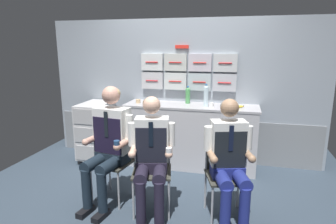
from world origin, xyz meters
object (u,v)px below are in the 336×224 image
(folding_chair_left, at_px, (117,153))
(folding_chair_near_trolley, at_px, (225,165))
(water_bottle_tall, at_px, (188,95))
(folding_chair_center, at_px, (153,161))
(snack_banana, at_px, (238,107))
(crew_member_near_trolley, at_px, (230,157))
(service_trolley, at_px, (96,129))
(crew_member_center, at_px, (151,152))
(crew_member_left, at_px, (109,140))
(coffee_cup_spare, at_px, (212,104))

(folding_chair_left, height_order, folding_chair_near_trolley, same)
(water_bottle_tall, bearing_deg, folding_chair_center, -96.16)
(folding_chair_left, distance_m, snack_banana, 1.73)
(folding_chair_center, height_order, folding_chair_near_trolley, same)
(folding_chair_center, xyz_separation_m, crew_member_near_trolley, (0.82, -0.09, 0.15))
(service_trolley, bearing_deg, folding_chair_center, -41.49)
(folding_chair_left, xyz_separation_m, water_bottle_tall, (0.61, 1.19, 0.51))
(folding_chair_center, relative_size, crew_member_center, 0.69)
(crew_member_left, distance_m, folding_chair_near_trolley, 1.28)
(folding_chair_left, height_order, crew_member_left, crew_member_left)
(folding_chair_center, distance_m, folding_chair_near_trolley, 0.77)
(snack_banana, bearing_deg, folding_chair_left, -142.37)
(folding_chair_near_trolley, distance_m, water_bottle_tall, 1.50)
(crew_member_left, distance_m, crew_member_center, 0.55)
(service_trolley, xyz_separation_m, folding_chair_left, (0.79, -0.98, 0.05))
(crew_member_center, bearing_deg, folding_chair_left, 150.00)
(folding_chair_left, height_order, snack_banana, snack_banana)
(folding_chair_center, bearing_deg, folding_chair_near_trolley, 4.60)
(crew_member_left, xyz_separation_m, water_bottle_tall, (0.64, 1.35, 0.30))
(crew_member_center, xyz_separation_m, coffee_cup_spare, (0.47, 1.33, 0.26))
(crew_member_center, xyz_separation_m, snack_banana, (0.83, 1.32, 0.25))
(service_trolley, bearing_deg, folding_chair_near_trolley, -27.45)
(folding_chair_near_trolley, relative_size, crew_member_near_trolley, 0.69)
(folding_chair_left, relative_size, crew_member_center, 0.69)
(service_trolley, height_order, folding_chair_left, service_trolley)
(folding_chair_left, distance_m, crew_member_near_trolley, 1.31)
(folding_chair_near_trolley, bearing_deg, folding_chair_left, 176.66)
(folding_chair_left, height_order, coffee_cup_spare, coffee_cup_spare)
(snack_banana, bearing_deg, crew_member_left, -138.92)
(crew_member_near_trolley, distance_m, coffee_cup_spare, 1.33)
(folding_chair_left, distance_m, folding_chair_center, 0.49)
(snack_banana, bearing_deg, crew_member_center, -122.02)
(water_bottle_tall, bearing_deg, snack_banana, -12.83)
(service_trolley, relative_size, crew_member_center, 0.72)
(coffee_cup_spare, bearing_deg, folding_chair_near_trolley, -77.01)
(crew_member_left, bearing_deg, coffee_cup_spare, 49.91)
(folding_chair_center, distance_m, crew_member_near_trolley, 0.84)
(crew_member_left, bearing_deg, service_trolley, 123.99)
(crew_member_left, distance_m, crew_member_near_trolley, 1.31)
(crew_member_left, relative_size, crew_member_center, 1.06)
(folding_chair_near_trolley, xyz_separation_m, crew_member_near_trolley, (0.05, -0.16, 0.15))
(crew_member_near_trolley, bearing_deg, folding_chair_center, 173.41)
(service_trolley, height_order, folding_chair_center, service_trolley)
(water_bottle_tall, relative_size, snack_banana, 1.49)
(water_bottle_tall, bearing_deg, crew_member_center, -94.06)
(folding_chair_left, height_order, crew_member_center, crew_member_center)
(crew_member_left, distance_m, snack_banana, 1.81)
(crew_member_left, height_order, coffee_cup_spare, crew_member_left)
(crew_member_center, distance_m, snack_banana, 1.58)
(folding_chair_center, relative_size, water_bottle_tall, 3.35)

